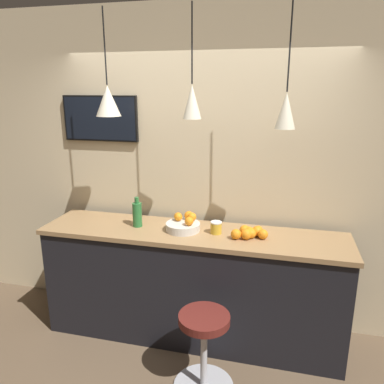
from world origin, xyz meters
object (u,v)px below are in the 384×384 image
fruit_bowl (184,224)px  juice_bottle (137,214)px  bar_stool (204,342)px  spread_jar (216,228)px  mounted_tv (100,118)px

fruit_bowl → juice_bottle: bearing=-178.3°
bar_stool → spread_jar: bearing=93.1°
fruit_bowl → juice_bottle: juice_bottle is taller
bar_stool → spread_jar: 0.90m
juice_bottle → fruit_bowl: bearing=1.7°
bar_stool → mounted_tv: bearing=141.8°
fruit_bowl → mounted_tv: (-0.89, 0.33, 0.85)m
fruit_bowl → spread_jar: bearing=-2.4°
bar_stool → juice_bottle: (-0.74, 0.61, 0.72)m
bar_stool → spread_jar: (-0.03, 0.61, 0.66)m
bar_stool → mounted_tv: (-1.21, 0.95, 1.51)m
bar_stool → juice_bottle: bearing=140.4°
juice_bottle → mounted_tv: size_ratio=0.36×
spread_jar → fruit_bowl: bearing=177.6°
spread_jar → mounted_tv: bearing=163.7°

